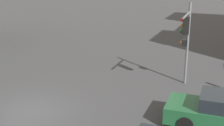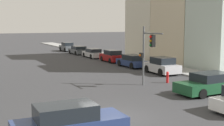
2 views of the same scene
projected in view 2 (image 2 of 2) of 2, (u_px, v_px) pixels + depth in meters
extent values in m
plane|color=#333335|center=(110.00, 118.00, 15.75)|extent=(300.00, 300.00, 0.00)
cube|color=gray|center=(95.00, 53.00, 50.53)|extent=(3.02, 60.00, 0.14)
cube|color=beige|center=(187.00, 25.00, 37.57)|extent=(6.25, 6.54, 9.11)
cube|color=beige|center=(160.00, 15.00, 43.45)|extent=(7.42, 6.42, 11.89)
cylinder|color=#515456|center=(143.00, 56.00, 24.00)|extent=(0.14, 0.14, 4.54)
cylinder|color=#515456|center=(153.00, 33.00, 22.74)|extent=(0.16, 2.38, 0.10)
cube|color=black|center=(153.00, 41.00, 22.80)|extent=(0.31, 0.31, 0.90)
sphere|color=red|center=(151.00, 37.00, 22.68)|extent=(0.20, 0.20, 0.20)
sphere|color=#99660F|center=(151.00, 41.00, 22.72)|extent=(0.20, 0.20, 0.20)
sphere|color=#0F511E|center=(150.00, 45.00, 22.75)|extent=(0.20, 0.20, 0.20)
cube|color=black|center=(141.00, 55.00, 23.90)|extent=(0.23, 0.36, 0.35)
sphere|color=orange|center=(140.00, 55.00, 23.84)|extent=(0.18, 0.18, 0.18)
cube|color=#194728|center=(209.00, 86.00, 21.22)|extent=(4.83, 2.05, 0.69)
cube|color=black|center=(211.00, 77.00, 21.23)|extent=(2.53, 1.76, 0.56)
cylinder|color=black|center=(202.00, 94.00, 19.76)|extent=(0.65, 0.24, 0.65)
cylinder|color=black|center=(183.00, 89.00, 21.34)|extent=(0.65, 0.24, 0.65)
cylinder|color=black|center=(215.00, 85.00, 22.73)|extent=(0.65, 0.24, 0.65)
cylinder|color=black|center=(219.00, 105.00, 17.01)|extent=(0.68, 0.22, 0.68)
cube|color=black|center=(65.00, 112.00, 12.43)|extent=(2.42, 1.57, 0.61)
cylinder|color=black|center=(95.00, 123.00, 13.95)|extent=(0.63, 0.23, 0.63)
cube|color=#B7B7BC|center=(162.00, 68.00, 29.75)|extent=(1.98, 3.97, 0.77)
cube|color=black|center=(163.00, 61.00, 29.53)|extent=(1.70, 2.09, 0.63)
cylinder|color=black|center=(147.00, 69.00, 30.51)|extent=(0.24, 0.72, 0.71)
cylinder|color=black|center=(162.00, 68.00, 31.24)|extent=(0.24, 0.72, 0.71)
cylinder|color=black|center=(161.00, 72.00, 28.33)|extent=(0.24, 0.72, 0.71)
cylinder|color=black|center=(177.00, 71.00, 29.05)|extent=(0.24, 0.72, 0.71)
cube|color=navy|center=(132.00, 63.00, 34.35)|extent=(1.84, 4.30, 0.61)
cube|color=black|center=(133.00, 57.00, 34.12)|extent=(1.58, 2.25, 0.56)
cylinder|color=black|center=(120.00, 63.00, 35.14)|extent=(0.24, 0.70, 0.70)
cylinder|color=black|center=(132.00, 62.00, 35.89)|extent=(0.24, 0.70, 0.70)
cylinder|color=black|center=(132.00, 66.00, 32.83)|extent=(0.24, 0.70, 0.70)
cylinder|color=black|center=(145.00, 65.00, 33.59)|extent=(0.24, 0.70, 0.70)
cube|color=maroon|center=(112.00, 57.00, 39.01)|extent=(1.85, 4.14, 0.76)
cube|color=black|center=(113.00, 52.00, 38.78)|extent=(1.58, 2.17, 0.55)
cylinder|color=black|center=(102.00, 59.00, 39.84)|extent=(0.24, 0.65, 0.64)
cylinder|color=black|center=(114.00, 58.00, 40.52)|extent=(0.24, 0.65, 0.64)
cylinder|color=black|center=(110.00, 61.00, 37.56)|extent=(0.24, 0.65, 0.64)
cylinder|color=black|center=(122.00, 60.00, 38.24)|extent=(0.24, 0.65, 0.64)
cube|color=#B7B7BC|center=(93.00, 54.00, 43.86)|extent=(1.80, 4.53, 0.64)
cube|color=black|center=(93.00, 50.00, 43.63)|extent=(1.56, 2.37, 0.47)
cylinder|color=black|center=(84.00, 55.00, 44.78)|extent=(0.23, 0.64, 0.64)
cylinder|color=black|center=(94.00, 54.00, 45.47)|extent=(0.23, 0.64, 0.64)
cylinder|color=black|center=(91.00, 57.00, 42.28)|extent=(0.23, 0.64, 0.64)
cylinder|color=black|center=(102.00, 56.00, 42.97)|extent=(0.23, 0.64, 0.64)
cube|color=#4C5156|center=(78.00, 51.00, 49.03)|extent=(1.96, 4.53, 0.64)
cube|color=black|center=(79.00, 48.00, 48.80)|extent=(1.72, 2.36, 0.46)
cylinder|color=black|center=(70.00, 52.00, 49.89)|extent=(0.22, 0.63, 0.62)
cylinder|color=black|center=(81.00, 51.00, 50.70)|extent=(0.22, 0.63, 0.62)
cylinder|color=black|center=(76.00, 53.00, 47.40)|extent=(0.22, 0.63, 0.62)
cylinder|color=black|center=(87.00, 53.00, 48.21)|extent=(0.22, 0.63, 0.62)
cube|color=#4C5156|center=(67.00, 48.00, 54.34)|extent=(1.76, 4.10, 0.78)
cube|color=black|center=(67.00, 44.00, 54.11)|extent=(1.53, 2.14, 0.56)
cylinder|color=black|center=(61.00, 49.00, 55.15)|extent=(0.23, 0.70, 0.70)
cylinder|color=black|center=(69.00, 48.00, 55.85)|extent=(0.23, 0.70, 0.70)
cylinder|color=black|center=(65.00, 50.00, 52.89)|extent=(0.23, 0.70, 0.70)
cylinder|color=black|center=(74.00, 50.00, 53.60)|extent=(0.23, 0.70, 0.70)
cylinder|color=red|center=(167.00, 78.00, 25.09)|extent=(0.20, 0.20, 0.75)
sphere|color=red|center=(168.00, 73.00, 25.04)|extent=(0.22, 0.22, 0.22)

